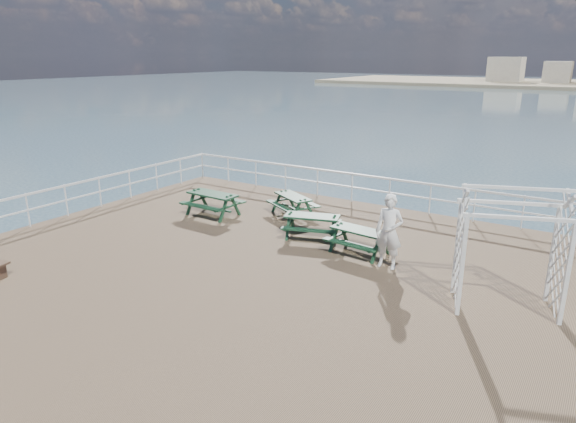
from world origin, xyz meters
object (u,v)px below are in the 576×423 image
Objects in this scene: picnic_table_d at (312,221)px; picnic_table_c at (360,236)px; picnic_table_b at (293,201)px; picnic_table_a at (213,199)px; trellis_arbor at (509,256)px; person at (389,232)px.

picnic_table_c is at bearing -30.76° from picnic_table_d.
picnic_table_c is at bearing -2.07° from picnic_table_b.
picnic_table_a is at bearing 160.29° from picnic_table_d.
trellis_arbor is at bearing -33.88° from picnic_table_d.
picnic_table_a reaches higher than picnic_table_b.
person is (1.04, -0.53, 0.47)m from picnic_table_c.
picnic_table_c reaches higher than picnic_table_b.
trellis_arbor reaches higher than picnic_table_b.
picnic_table_a is 0.95× the size of person.
picnic_table_d is 0.99× the size of person.
trellis_arbor is at bearing -17.77° from person.
picnic_table_c is (5.73, -0.52, -0.06)m from picnic_table_a.
trellis_arbor is 1.39× the size of person.
person is (-2.97, 0.72, -0.23)m from trellis_arbor.
picnic_table_d reaches higher than picnic_table_c.
picnic_table_a is at bearing -178.91° from picnic_table_c.
person is at bearing 145.71° from trellis_arbor.
picnic_table_b is at bearing 135.76° from trellis_arbor.
picnic_table_b is 3.98m from picnic_table_c.
picnic_table_c is 4.25m from trellis_arbor.
picnic_table_a is 3.99m from picnic_table_d.
picnic_table_a is 5.75m from picnic_table_c.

